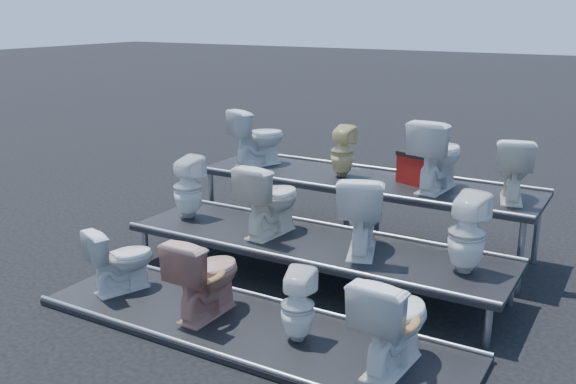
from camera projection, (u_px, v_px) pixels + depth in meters
The scene contains 17 objects.
ground at pixel (313, 281), 7.01m from camera, with size 80.00×80.00×0.00m, color black.
tier_front at pixel (248, 328), 5.92m from camera, with size 4.20×1.20×0.06m, color black.
tier_mid at pixel (314, 262), 6.95m from camera, with size 4.20×1.20×0.46m, color black.
tier_back at pixel (363, 213), 7.97m from camera, with size 4.20×1.20×0.86m, color black.
toilet_0 at pixel (121, 259), 6.57m from camera, with size 0.38×0.67×0.69m, color white.
toilet_1 at pixel (206, 275), 6.03m from camera, with size 0.45×0.79×0.80m, color tan.
toilet_2 at pixel (298, 306), 5.57m from camera, with size 0.30×0.30×0.66m, color white.
toilet_3 at pixel (393, 320), 5.12m from camera, with size 0.46×0.81×0.83m, color white.
toilet_4 at pixel (188, 187), 7.61m from camera, with size 0.34×0.34×0.75m, color white.
toilet_5 at pixel (270, 199), 7.04m from camera, with size 0.45×0.79×0.81m, color white.
toilet_6 at pixel (362, 213), 6.51m from camera, with size 0.47×0.82×0.83m, color white.
toilet_7 at pixel (467, 233), 6.00m from camera, with size 0.35×0.36×0.77m, color white.
toilet_8 at pixel (258, 137), 8.50m from camera, with size 0.42×0.74×0.75m, color white.
toilet_9 at pixel (342, 151), 7.92m from camera, with size 0.29×0.29×0.64m, color #D7C689.
toilet_10 at pixel (437, 154), 7.31m from camera, with size 0.46×0.81×0.83m, color white.
toilet_11 at pixel (513, 169), 6.92m from camera, with size 0.39×0.69×0.70m, color white.
red_crate at pixel (421, 169), 7.65m from camera, with size 0.47×0.37×0.34m, color #9F1411.
Camera 1 is at (3.01, -5.74, 2.87)m, focal length 40.00 mm.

